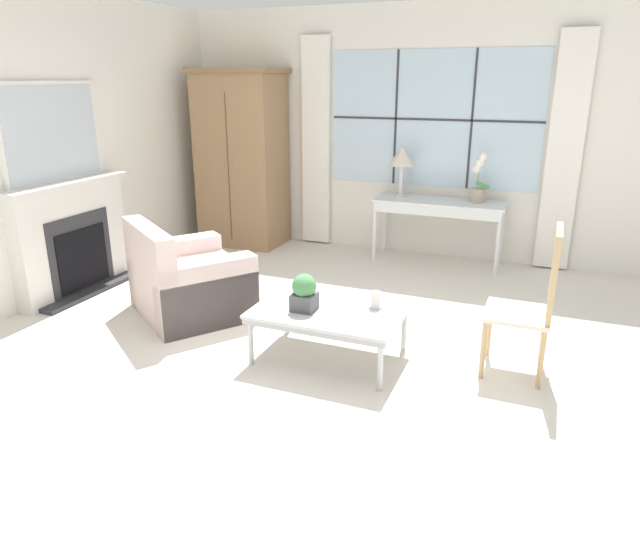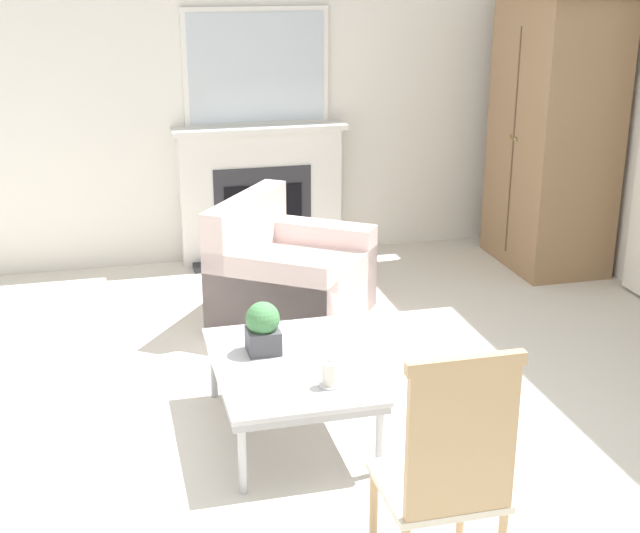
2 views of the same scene
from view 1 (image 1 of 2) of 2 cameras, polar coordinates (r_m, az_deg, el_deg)
name	(u,v)px [view 1 (image 1 of 2)]	position (r m, az deg, el deg)	size (l,w,h in m)	color
ground_plane	(339,362)	(4.29, 1.90, -9.57)	(14.00, 14.00, 0.00)	silver
wall_back_windowed	(433,135)	(6.74, 11.20, 12.77)	(7.20, 0.14, 2.80)	silver
wall_left	(63,146)	(6.04, -24.33, 10.97)	(0.06, 7.20, 2.80)	silver
fireplace	(70,227)	(5.96, -23.68, 3.61)	(0.34, 1.37, 1.99)	#2D2D33
armoire	(242,159)	(7.19, -7.81, 10.65)	(1.06, 0.72, 2.12)	#93704C
console_table	(439,208)	(6.50, 11.82, 5.78)	(1.43, 0.50, 0.72)	silver
table_lamp	(402,158)	(6.56, 8.20, 10.70)	(0.32, 0.32, 0.56)	silver
potted_orchid	(478,184)	(6.46, 15.53, 7.99)	(0.21, 0.17, 0.54)	tan
armchair_upholstered	(188,283)	(5.17, -13.08, -1.60)	(1.29, 1.26, 0.84)	beige
side_chair_wooden	(536,296)	(4.17, 20.79, -2.81)	(0.44, 0.44, 1.08)	beige
coffee_table	(330,313)	(4.22, 0.97, -4.66)	(1.08, 0.76, 0.40)	#BCBCC1
potted_plant_small	(304,292)	(4.12, -1.59, -2.58)	(0.18, 0.18, 0.27)	#4C4C51
pillar_candle	(375,300)	(4.21, 5.56, -3.39)	(0.11, 0.11, 0.14)	silver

